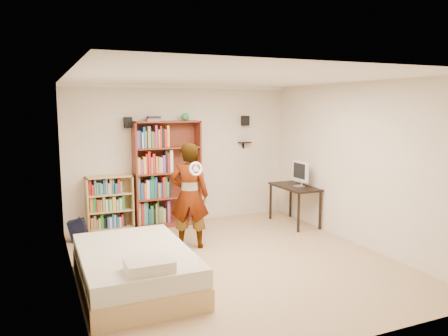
% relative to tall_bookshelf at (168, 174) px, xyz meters
% --- Properties ---
extents(ground, '(4.50, 5.00, 0.01)m').
position_rel_tall_bookshelf_xyz_m(ground, '(0.34, -2.31, -1.01)').
color(ground, tan).
rests_on(ground, ground).
extents(room_shell, '(4.52, 5.02, 2.71)m').
position_rel_tall_bookshelf_xyz_m(room_shell, '(0.34, -2.31, 0.75)').
color(room_shell, beige).
rests_on(room_shell, ground).
extents(crown_molding, '(4.50, 5.00, 0.06)m').
position_rel_tall_bookshelf_xyz_m(crown_molding, '(0.34, -2.31, 1.66)').
color(crown_molding, white).
rests_on(crown_molding, room_shell).
extents(speaker_left, '(0.14, 0.12, 0.20)m').
position_rel_tall_bookshelf_xyz_m(speaker_left, '(-0.71, 0.09, 0.99)').
color(speaker_left, black).
rests_on(speaker_left, room_shell).
extents(speaker_right, '(0.14, 0.12, 0.20)m').
position_rel_tall_bookshelf_xyz_m(speaker_right, '(1.69, 0.09, 0.99)').
color(speaker_right, black).
rests_on(speaker_right, room_shell).
extents(wall_shelf, '(0.25, 0.16, 0.02)m').
position_rel_tall_bookshelf_xyz_m(wall_shelf, '(1.69, 0.10, 0.54)').
color(wall_shelf, black).
rests_on(wall_shelf, room_shell).
extents(tall_bookshelf, '(1.28, 0.37, 2.02)m').
position_rel_tall_bookshelf_xyz_m(tall_bookshelf, '(0.00, 0.00, 0.00)').
color(tall_bookshelf, maroon).
rests_on(tall_bookshelf, ground).
extents(low_bookshelf, '(0.83, 0.31, 1.04)m').
position_rel_tall_bookshelf_xyz_m(low_bookshelf, '(-1.09, 0.03, -0.49)').
color(low_bookshelf, tan).
rests_on(low_bookshelf, ground).
extents(computer_desk, '(0.56, 1.11, 0.76)m').
position_rel_tall_bookshelf_xyz_m(computer_desk, '(2.29, -0.89, -0.63)').
color(computer_desk, black).
rests_on(computer_desk, ground).
extents(imac, '(0.15, 0.50, 0.49)m').
position_rel_tall_bookshelf_xyz_m(imac, '(2.35, -0.97, -0.01)').
color(imac, silver).
rests_on(imac, computer_desk).
extents(daybed, '(1.36, 2.09, 0.62)m').
position_rel_tall_bookshelf_xyz_m(daybed, '(-1.21, -2.63, -0.70)').
color(daybed, beige).
rests_on(daybed, ground).
extents(person, '(0.74, 0.63, 1.73)m').
position_rel_tall_bookshelf_xyz_m(person, '(-0.05, -1.41, -0.14)').
color(person, black).
rests_on(person, ground).
extents(wii_wheel, '(0.22, 0.08, 0.22)m').
position_rel_tall_bookshelf_xyz_m(wii_wheel, '(-0.05, -1.74, 0.34)').
color(wii_wheel, silver).
rests_on(wii_wheel, person).
extents(navy_bag, '(0.34, 0.27, 0.41)m').
position_rel_tall_bookshelf_xyz_m(navy_bag, '(-1.71, -0.40, -0.81)').
color(navy_bag, black).
rests_on(navy_bag, ground).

